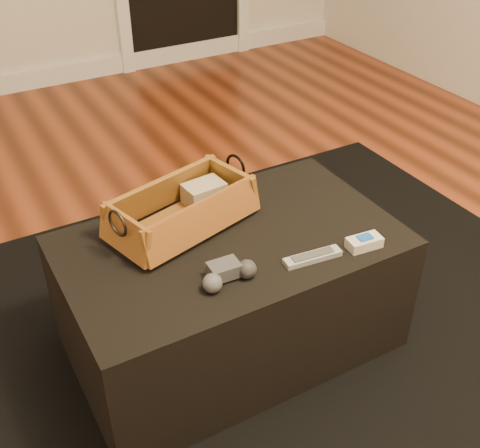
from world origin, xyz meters
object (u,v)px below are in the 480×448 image
tv_remote (180,223)px  game_controller (228,273)px  wicker_basket (182,211)px  silver_remote (313,257)px  cream_gadget (364,242)px  ottoman (231,293)px

tv_remote → game_controller: 0.27m
tv_remote → game_controller: (0.01, -0.27, -0.00)m
wicker_basket → silver_remote: size_ratio=2.83×
silver_remote → cream_gadget: size_ratio=1.65×
ottoman → cream_gadget: 0.45m
game_controller → silver_remote: 0.26m
wicker_basket → game_controller: size_ratio=3.02×
cream_gadget → tv_remote: bearing=142.0°
tv_remote → game_controller: bearing=-109.0°
wicker_basket → tv_remote: bearing=-127.8°
tv_remote → silver_remote: 0.41m
ottoman → game_controller: size_ratio=6.08×
ottoman → tv_remote: tv_remote is taller
ottoman → silver_remote: size_ratio=5.70×
ottoman → wicker_basket: bearing=125.0°
ottoman → wicker_basket: (-0.09, 0.13, 0.26)m
game_controller → silver_remote: (0.25, -0.03, -0.02)m
silver_remote → ottoman: bearing=127.7°
silver_remote → cream_gadget: (0.16, -0.02, 0.01)m
wicker_basket → silver_remote: 0.42m
wicker_basket → cream_gadget: 0.55m
game_controller → ottoman: bearing=58.8°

